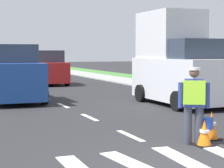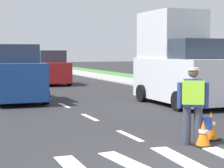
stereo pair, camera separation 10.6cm
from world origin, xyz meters
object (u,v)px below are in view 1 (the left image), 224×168
at_px(traffic_cone_near, 212,126).
at_px(delivery_truck, 178,62).
at_px(road_worker, 195,102).
at_px(car_oncoming_lead, 13,75).
at_px(car_outgoing_far, 47,69).
at_px(traffic_cone_far, 204,133).

bearing_deg(traffic_cone_near, delivery_truck, 66.07).
bearing_deg(traffic_cone_near, road_worker, -155.80).
xyz_separation_m(road_worker, delivery_truck, (3.27, 6.21, 0.68)).
distance_m(road_worker, car_oncoming_lead, 9.59).
xyz_separation_m(delivery_truck, car_outgoing_far, (-2.42, 11.16, -0.66)).
relative_size(delivery_truck, car_outgoing_far, 1.10).
bearing_deg(road_worker, traffic_cone_far, -63.40).
relative_size(road_worker, traffic_cone_near, 2.58).
distance_m(traffic_cone_far, delivery_truck, 7.29).
xyz_separation_m(road_worker, traffic_cone_near, (0.64, 0.29, -0.61)).
height_order(traffic_cone_near, car_outgoing_far, car_outgoing_far).
bearing_deg(delivery_truck, car_outgoing_far, 102.25).
bearing_deg(road_worker, traffic_cone_near, 24.20).
distance_m(traffic_cone_far, car_oncoming_lead, 9.85).
xyz_separation_m(traffic_cone_near, car_outgoing_far, (0.21, 17.08, 0.63)).
relative_size(road_worker, delivery_truck, 0.36).
height_order(road_worker, car_outgoing_far, car_outgoing_far).
bearing_deg(road_worker, delivery_truck, 62.24).
xyz_separation_m(traffic_cone_near, car_oncoming_lead, (-3.04, 8.99, 0.74)).
distance_m(traffic_cone_far, car_outgoing_far, 17.61).
relative_size(traffic_cone_far, delivery_truck, 0.12).
height_order(road_worker, delivery_truck, delivery_truck).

